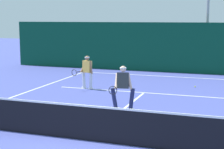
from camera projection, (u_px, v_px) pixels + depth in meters
ground_plane at (84, 140)px, 9.65m from camera, size 80.00×80.00×0.00m
court_line_baseline_far at (165, 76)px, 20.12m from camera, size 9.86×0.10×0.01m
court_line_service at (144, 93)px, 15.75m from camera, size 8.04×0.10×0.01m
court_line_centre at (121, 111)px, 12.64m from camera, size 0.10×6.40×0.01m
tennis_net at (84, 122)px, 9.58m from camera, size 10.81×0.09×1.06m
player_near at (123, 86)px, 12.60m from camera, size 0.89×0.87×1.60m
player_far at (87, 71)px, 16.46m from camera, size 0.91×0.83×1.53m
tennis_ball at (195, 87)px, 16.97m from camera, size 0.07×0.07×0.07m
back_fence_windscreen at (171, 48)px, 21.42m from camera, size 20.77×0.12×2.97m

